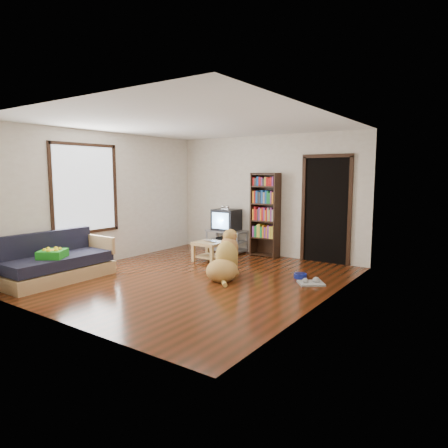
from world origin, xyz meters
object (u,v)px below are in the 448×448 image
Objects in this scene: green_cushion at (52,254)px; tv_stand at (226,240)px; dog at (225,260)px; coffee_table at (209,247)px; dog_bowl at (300,276)px; laptop at (209,241)px; bookshelf at (265,210)px; sofa at (57,265)px; crt_tv at (227,219)px; grey_rag at (311,283)px.

green_cushion reaches higher than tv_stand.
coffee_table is at bearing 138.29° from dog.
dog_bowl is 1.32m from dog.
bookshelf is (0.69, 1.12, 0.59)m from laptop.
dog_bowl is 0.12× the size of sofa.
green_cushion is at bearing -102.66° from tv_stand.
dog is (1.29, -1.92, 0.04)m from tv_stand.
green_cushion is 1.20× the size of laptop.
dog_bowl is 2.74m from crt_tv.
green_cushion is 4.15m from dog_bowl.
sofa is 2.84m from dog.
sofa is at bearing -115.08° from coffee_table.
dog_bowl is 4.14m from sofa.
coffee_table reaches higher than grey_rag.
crt_tv reaches higher than laptop.
tv_stand is (-2.36, 1.18, 0.23)m from dog_bowl.
laptop is at bearing 139.23° from dog.
crt_tv is at bearing 104.34° from coffee_table.
bookshelf is (1.80, 3.88, 0.52)m from green_cushion.
tv_stand is at bearing 42.95° from green_cushion.
tv_stand reaches higher than grey_rag.
coffee_table is 0.57× the size of dog.
crt_tv is at bearing 75.07° from sofa.
tv_stand is 3.76m from sofa.
dog reaches higher than green_cushion.
bookshelf reaches higher than laptop.
crt_tv is 0.32× the size of sofa.
bookshelf is 1.48m from coffee_table.
green_cushion is 0.40× the size of dog.
coffee_table is (-2.10, 0.19, 0.24)m from dog_bowl.
dog_bowl is 0.23× the size of dog.
dog is (1.29, -1.94, -0.43)m from crt_tv.
crt_tv is (-0.26, 1.05, 0.33)m from laptop.
crt_tv is 1.15m from coffee_table.
green_cushion is at bearing -97.18° from laptop.
dog_bowl is 0.39m from grey_rag.
crt_tv is (-2.36, 1.20, 0.70)m from dog_bowl.
laptop is 1.13m from crt_tv.
coffee_table is (-2.40, 0.44, 0.27)m from grey_rag.
crt_tv is 3.81m from sofa.
grey_rag is at bearing -0.55° from green_cushion.
sofa reaches higher than green_cushion.
green_cushion is 1.78× the size of dog_bowl.
dog is at bearing -55.97° from tv_stand.
coffee_table is (-0.69, -1.09, -0.72)m from bookshelf.
dog is at bearing -41.71° from coffee_table.
green_cushion reaches higher than laptop.
dog_bowl is (3.21, 2.60, -0.45)m from green_cushion.
coffee_table is at bearing -122.38° from bookshelf.
dog is at bearing 37.09° from sofa.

